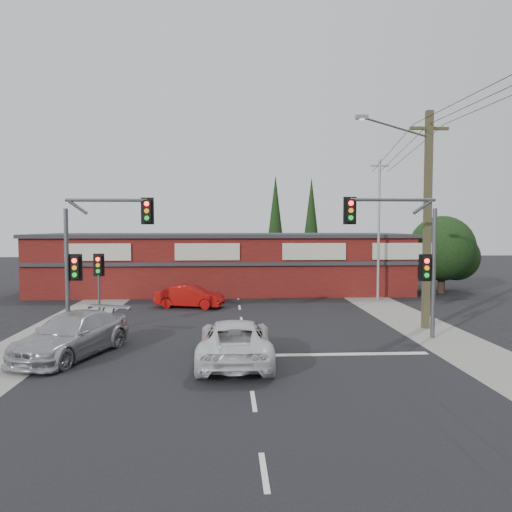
{
  "coord_description": "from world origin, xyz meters",
  "views": [
    {
      "loc": [
        -0.69,
        -19.49,
        4.74
      ],
      "look_at": [
        0.6,
        3.0,
        3.4
      ],
      "focal_mm": 35.0,
      "sensor_mm": 36.0,
      "label": 1
    }
  ],
  "objects": [
    {
      "name": "white_suv",
      "position": [
        -0.44,
        -2.27,
        0.75
      ],
      "size": [
        2.57,
        5.44,
        1.5
      ],
      "primitive_type": "imported",
      "rotation": [
        0.0,
        0.0,
        3.13
      ],
      "color": "silver",
      "rests_on": "ground"
    },
    {
      "name": "traffic_mast_right",
      "position": [
        6.86,
        1.0,
        3.95
      ],
      "size": [
        3.96,
        0.27,
        5.97
      ],
      "color": "#47494C",
      "rests_on": "ground"
    },
    {
      "name": "conifer_near",
      "position": [
        3.5,
        24.0,
        5.48
      ],
      "size": [
        1.8,
        1.8,
        9.25
      ],
      "color": "#2D2116",
      "rests_on": "ground"
    },
    {
      "name": "ground",
      "position": [
        0.0,
        0.0,
        0.0
      ],
      "size": [
        120.0,
        120.0,
        0.0
      ],
      "primitive_type": "plane",
      "color": "black",
      "rests_on": "ground"
    },
    {
      "name": "silver_suv",
      "position": [
        -6.38,
        -1.15,
        0.78
      ],
      "size": [
        3.81,
        5.78,
        1.56
      ],
      "primitive_type": "imported",
      "rotation": [
        0.0,
        0.0,
        -0.33
      ],
      "color": "#ABAEB1",
      "rests_on": "ground"
    },
    {
      "name": "power_lines",
      "position": [
        8.47,
        -2.47,
        9.04
      ],
      "size": [
        2.01,
        29.0,
        1.22
      ],
      "color": "black",
      "rests_on": "ground"
    },
    {
      "name": "verge_left",
      "position": [
        -8.5,
        5.0,
        0.01
      ],
      "size": [
        3.0,
        70.0,
        0.02
      ],
      "primitive_type": "cube",
      "color": "gray",
      "rests_on": "ground"
    },
    {
      "name": "conifer_far",
      "position": [
        7.0,
        26.0,
        5.48
      ],
      "size": [
        1.8,
        1.8,
        9.25
      ],
      "color": "#2D2116",
      "rests_on": "ground"
    },
    {
      "name": "shop_building",
      "position": [
        -0.99,
        16.99,
        2.13
      ],
      "size": [
        27.3,
        8.4,
        4.22
      ],
      "color": "#541310",
      "rests_on": "ground"
    },
    {
      "name": "verge_right",
      "position": [
        8.5,
        5.0,
        0.01
      ],
      "size": [
        3.0,
        70.0,
        0.02
      ],
      "primitive_type": "cube",
      "color": "gray",
      "rests_on": "ground"
    },
    {
      "name": "red_sedan",
      "position": [
        -2.91,
        9.63,
        0.65
      ],
      "size": [
        4.19,
        2.35,
        1.31
      ],
      "primitive_type": "imported",
      "rotation": [
        0.0,
        0.0,
        1.31
      ],
      "color": "#A30D0A",
      "rests_on": "ground"
    },
    {
      "name": "traffic_mast_left",
      "position": [
        -6.43,
        2.0,
        3.93
      ],
      "size": [
        3.77,
        0.27,
        5.97
      ],
      "color": "#47494C",
      "rests_on": "ground"
    },
    {
      "name": "steel_pole",
      "position": [
        9.0,
        12.0,
        4.7
      ],
      "size": [
        1.2,
        0.16,
        9.0
      ],
      "color": "gray",
      "rests_on": "ground"
    },
    {
      "name": "stop_line",
      "position": [
        3.5,
        -1.5,
        0.01
      ],
      "size": [
        6.5,
        0.35,
        0.01
      ],
      "primitive_type": "cube",
      "color": "silver",
      "rests_on": "ground"
    },
    {
      "name": "utility_pole",
      "position": [
        8.36,
        2.99,
        5.4
      ],
      "size": [
        4.38,
        0.59,
        10.0
      ],
      "color": "#4B462A",
      "rests_on": "ground"
    },
    {
      "name": "road_strip",
      "position": [
        0.0,
        5.0,
        0.01
      ],
      "size": [
        14.0,
        70.0,
        0.01
      ],
      "primitive_type": "cube",
      "color": "black",
      "rests_on": "ground"
    },
    {
      "name": "tree_cluster",
      "position": [
        14.69,
        15.44,
        2.9
      ],
      "size": [
        5.9,
        5.1,
        5.5
      ],
      "color": "#2D2116",
      "rests_on": "ground"
    },
    {
      "name": "pedestal_signal",
      "position": [
        -7.2,
        6.01,
        2.41
      ],
      "size": [
        0.55,
        0.27,
        3.38
      ],
      "color": "#47494C",
      "rests_on": "ground"
    },
    {
      "name": "lane_dashes",
      "position": [
        0.0,
        3.53,
        0.01
      ],
      "size": [
        0.12,
        44.66,
        0.01
      ],
      "color": "silver",
      "rests_on": "ground"
    }
  ]
}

